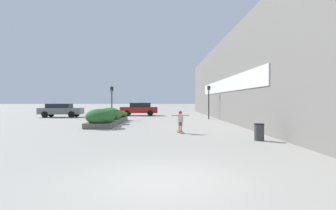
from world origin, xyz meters
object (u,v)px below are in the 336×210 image
Objects in this scene: skateboarder at (180,119)px; traffic_light_right at (209,96)px; skateboard at (180,132)px; trash_bin at (259,132)px; car_center_left at (140,109)px; car_leftmost at (61,110)px; traffic_light_left at (112,97)px.

traffic_light_right is at bearing 51.75° from skateboarder.
skateboard is 0.24× the size of traffic_light_right.
trash_bin is at bearing -60.17° from skateboard.
car_center_left is (-7.61, 21.19, 0.46)m from trash_bin.
car_center_left is at bearing 82.00° from skateboarder.
car_leftmost is at bearing 110.13° from car_center_left.
trash_bin is 0.17× the size of car_center_left.
skateboard is at bearing -167.49° from car_center_left.
skateboard is 19.76m from car_leftmost.
skateboarder is 0.36× the size of traffic_light_right.
skateboarder is 1.50× the size of trash_bin.
car_center_left is (8.78, 3.22, 0.03)m from car_leftmost.
traffic_light_right reaches higher than car_leftmost.
skateboard is at bearing 58.87° from skateboarder.
car_center_left is 1.37× the size of traffic_light_right.
traffic_light_left reaches higher than car_center_left.
skateboarder is at bearing 40.51° from car_leftmost.
skateboarder is 18.68m from car_center_left.
car_center_left is at bearing 139.08° from traffic_light_right.
trash_bin is at bearing -60.17° from skateboarder.
car_leftmost is at bearing 168.08° from traffic_light_right.
traffic_light_right is at bearing -0.46° from traffic_light_left.
skateboarder reaches higher than trash_bin.
traffic_light_left is (-2.23, -6.62, 1.43)m from car_center_left.
trash_bin is (3.57, -2.96, 0.34)m from skateboard.
traffic_light_right is (3.69, 11.53, 1.51)m from skateboarder.
traffic_light_left reaches higher than trash_bin.
traffic_light_right is (3.69, 11.53, 2.27)m from skateboard.
skateboard is 12.32m from traffic_light_right.
skateboarder is 0.36× the size of traffic_light_left.
skateboard is 0.24× the size of traffic_light_left.
car_leftmost is 7.52m from traffic_light_left.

